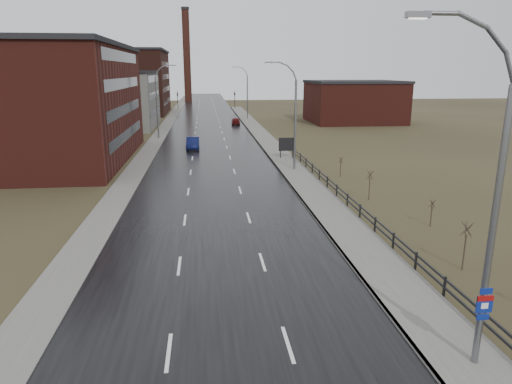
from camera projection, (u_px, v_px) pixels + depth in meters
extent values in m
cube|color=black|center=(209.00, 139.00, 71.34)|extent=(14.00, 300.00, 0.06)
cube|color=#595651|center=(294.00, 172.00, 48.25)|extent=(3.20, 180.00, 0.18)
cube|color=slate|center=(280.00, 172.00, 48.08)|extent=(0.16, 180.00, 0.18)
cube|color=#595651|center=(156.00, 140.00, 70.45)|extent=(2.40, 260.00, 0.12)
cube|color=#471914|center=(29.00, 106.00, 53.01)|extent=(22.00, 28.00, 13.00)
cube|color=black|center=(21.00, 45.00, 51.27)|extent=(22.44, 28.56, 0.50)
cube|color=black|center=(127.00, 134.00, 55.09)|extent=(0.06, 22.40, 1.20)
cube|color=black|center=(126.00, 109.00, 54.32)|extent=(0.06, 22.40, 1.20)
cube|color=black|center=(124.00, 83.00, 53.55)|extent=(0.06, 22.40, 1.20)
cube|color=black|center=(122.00, 57.00, 52.78)|extent=(0.06, 22.40, 1.20)
cube|color=slate|center=(111.00, 101.00, 85.41)|extent=(16.00, 20.00, 10.00)
cube|color=black|center=(109.00, 72.00, 84.06)|extent=(16.32, 20.40, 0.50)
cube|color=black|center=(155.00, 111.00, 86.79)|extent=(0.06, 16.00, 1.20)
cube|color=black|center=(154.00, 95.00, 86.01)|extent=(0.06, 16.00, 1.20)
cube|color=black|center=(153.00, 79.00, 85.24)|extent=(0.06, 16.00, 1.20)
cube|color=#331611|center=(113.00, 83.00, 113.04)|extent=(26.00, 24.00, 15.00)
cube|color=black|center=(110.00, 50.00, 111.05)|extent=(26.52, 24.48, 0.50)
cube|color=black|center=(167.00, 101.00, 115.60)|extent=(0.06, 19.20, 1.20)
cube|color=black|center=(166.00, 89.00, 114.83)|extent=(0.06, 19.20, 1.20)
cube|color=black|center=(166.00, 77.00, 114.06)|extent=(0.06, 19.20, 1.20)
cube|color=black|center=(165.00, 64.00, 113.28)|extent=(0.06, 19.20, 1.20)
cube|color=#471914|center=(354.00, 103.00, 94.72)|extent=(18.00, 16.00, 8.00)
cube|color=black|center=(355.00, 82.00, 93.63)|extent=(18.36, 16.32, 0.50)
cylinder|color=#331611|center=(187.00, 57.00, 153.28)|extent=(2.40, 2.40, 30.00)
cylinder|color=black|center=(185.00, 8.00, 149.35)|extent=(2.70, 2.70, 0.80)
cylinder|color=slate|center=(492.00, 237.00, 15.31)|extent=(0.24, 0.24, 10.00)
cylinder|color=slate|center=(510.00, 69.00, 13.89)|extent=(0.57, 0.14, 1.12)
cylinder|color=slate|center=(497.00, 40.00, 13.62)|extent=(0.91, 0.14, 0.91)
cylinder|color=slate|center=(473.00, 21.00, 13.39)|extent=(1.12, 0.14, 0.57)
cylinder|color=slate|center=(443.00, 13.00, 13.24)|extent=(1.15, 0.14, 0.14)
cube|color=slate|center=(418.00, 15.00, 13.17)|extent=(0.70, 0.28, 0.18)
cube|color=silver|center=(418.00, 18.00, 13.20)|extent=(0.50, 0.20, 0.04)
cube|color=navy|center=(486.00, 291.00, 15.70)|extent=(0.45, 0.04, 0.22)
cube|color=navy|center=(484.00, 304.00, 15.83)|extent=(0.60, 0.04, 0.65)
cube|color=maroon|center=(486.00, 298.00, 15.76)|extent=(0.60, 0.04, 0.20)
cube|color=navy|center=(483.00, 317.00, 15.96)|extent=(0.45, 0.04, 0.22)
cube|color=silver|center=(485.00, 306.00, 15.82)|extent=(0.26, 0.02, 0.22)
cylinder|color=slate|center=(295.00, 126.00, 48.03)|extent=(0.24, 0.24, 9.50)
cylinder|color=slate|center=(295.00, 76.00, 46.69)|extent=(0.51, 0.14, 0.98)
cylinder|color=slate|center=(290.00, 69.00, 46.45)|extent=(0.81, 0.14, 0.81)
cylinder|color=slate|center=(283.00, 64.00, 46.25)|extent=(0.98, 0.14, 0.51)
cylinder|color=slate|center=(275.00, 62.00, 46.12)|extent=(1.01, 0.14, 0.14)
cube|color=slate|center=(269.00, 63.00, 46.06)|extent=(0.70, 0.28, 0.18)
cube|color=silver|center=(269.00, 64.00, 46.09)|extent=(0.50, 0.20, 0.04)
cylinder|color=slate|center=(157.00, 108.00, 71.19)|extent=(0.24, 0.24, 9.50)
cylinder|color=slate|center=(156.00, 74.00, 69.88)|extent=(0.51, 0.14, 0.98)
cylinder|color=slate|center=(159.00, 69.00, 69.75)|extent=(0.81, 0.14, 0.81)
cylinder|color=slate|center=(164.00, 66.00, 69.70)|extent=(0.98, 0.14, 0.51)
cylinder|color=slate|center=(169.00, 65.00, 69.75)|extent=(1.01, 0.14, 0.14)
cube|color=slate|center=(174.00, 65.00, 69.84)|extent=(0.70, 0.28, 0.18)
cube|color=silver|center=(174.00, 66.00, 69.87)|extent=(0.50, 0.20, 0.04)
cylinder|color=slate|center=(247.00, 98.00, 99.89)|extent=(0.24, 0.24, 9.50)
cylinder|color=slate|center=(246.00, 73.00, 98.55)|extent=(0.51, 0.14, 0.98)
cylinder|color=slate|center=(244.00, 70.00, 98.32)|extent=(0.81, 0.14, 0.81)
cylinder|color=slate|center=(241.00, 68.00, 98.12)|extent=(0.98, 0.14, 0.51)
cylinder|color=slate|center=(237.00, 67.00, 97.98)|extent=(1.01, 0.14, 0.14)
cube|color=slate|center=(234.00, 67.00, 97.92)|extent=(0.70, 0.28, 0.18)
cube|color=silver|center=(234.00, 68.00, 97.95)|extent=(0.50, 0.20, 0.04)
cube|color=black|center=(482.00, 321.00, 18.54)|extent=(0.10, 0.10, 1.10)
cube|color=black|center=(444.00, 287.00, 21.42)|extent=(0.10, 0.10, 1.10)
cube|color=black|center=(416.00, 262.00, 24.30)|extent=(0.10, 0.10, 1.10)
cube|color=black|center=(393.00, 241.00, 27.18)|extent=(0.10, 0.10, 1.10)
cube|color=black|center=(375.00, 225.00, 30.06)|extent=(0.10, 0.10, 1.10)
cube|color=black|center=(360.00, 212.00, 32.95)|extent=(0.10, 0.10, 1.10)
cube|color=black|center=(347.00, 200.00, 35.83)|extent=(0.10, 0.10, 1.10)
cube|color=black|center=(337.00, 191.00, 38.71)|extent=(0.10, 0.10, 1.10)
cube|color=black|center=(327.00, 182.00, 41.59)|extent=(0.10, 0.10, 1.10)
cube|color=black|center=(319.00, 175.00, 44.47)|extent=(0.10, 0.10, 1.10)
cube|color=black|center=(312.00, 169.00, 47.35)|extent=(0.10, 0.10, 1.10)
cube|color=black|center=(306.00, 163.00, 50.23)|extent=(0.10, 0.10, 1.10)
cube|color=black|center=(300.00, 158.00, 53.11)|extent=(0.10, 0.10, 1.10)
cube|color=black|center=(295.00, 154.00, 56.00)|extent=(0.10, 0.10, 1.10)
cube|color=black|center=(363.00, 208.00, 32.36)|extent=(0.08, 53.00, 0.10)
cube|color=black|center=(362.00, 214.00, 32.47)|extent=(0.08, 53.00, 0.10)
cylinder|color=#382D23|center=(464.00, 252.00, 24.38)|extent=(0.08, 0.08, 2.00)
cylinder|color=#382D23|center=(468.00, 229.00, 24.05)|extent=(0.04, 0.67, 0.79)
cylinder|color=#382D23|center=(467.00, 229.00, 24.09)|extent=(0.64, 0.25, 0.80)
cylinder|color=#382D23|center=(466.00, 229.00, 24.07)|extent=(0.38, 0.57, 0.81)
cylinder|color=#382D23|center=(467.00, 230.00, 24.01)|extent=(0.38, 0.57, 0.81)
cylinder|color=#382D23|center=(468.00, 230.00, 24.00)|extent=(0.64, 0.25, 0.80)
cylinder|color=#382D23|center=(431.00, 216.00, 31.34)|extent=(0.08, 0.08, 1.42)
cylinder|color=#382D23|center=(433.00, 204.00, 31.11)|extent=(0.04, 0.48, 0.57)
cylinder|color=#382D23|center=(432.00, 203.00, 31.15)|extent=(0.46, 0.19, 0.57)
cylinder|color=#382D23|center=(432.00, 204.00, 31.12)|extent=(0.28, 0.41, 0.58)
cylinder|color=#382D23|center=(432.00, 204.00, 31.07)|extent=(0.28, 0.41, 0.58)
cylinder|color=#382D23|center=(433.00, 204.00, 31.06)|extent=(0.46, 0.19, 0.57)
cylinder|color=#382D23|center=(369.00, 189.00, 37.73)|extent=(0.08, 0.08, 1.85)
cylinder|color=#382D23|center=(371.00, 175.00, 37.43)|extent=(0.04, 0.62, 0.73)
cylinder|color=#382D23|center=(370.00, 175.00, 37.47)|extent=(0.59, 0.23, 0.74)
cylinder|color=#382D23|center=(370.00, 175.00, 37.45)|extent=(0.35, 0.53, 0.75)
cylinder|color=#382D23|center=(370.00, 175.00, 37.39)|extent=(0.35, 0.53, 0.75)
cylinder|color=#382D23|center=(371.00, 175.00, 37.38)|extent=(0.59, 0.23, 0.74)
cylinder|color=#382D23|center=(340.00, 169.00, 46.12)|extent=(0.08, 0.08, 1.50)
cylinder|color=#382D23|center=(341.00, 160.00, 45.88)|extent=(0.04, 0.51, 0.60)
cylinder|color=#382D23|center=(341.00, 160.00, 45.92)|extent=(0.49, 0.20, 0.61)
cylinder|color=#382D23|center=(340.00, 160.00, 45.90)|extent=(0.29, 0.43, 0.61)
cylinder|color=#382D23|center=(341.00, 160.00, 45.84)|extent=(0.29, 0.43, 0.61)
cylinder|color=#382D23|center=(341.00, 160.00, 45.83)|extent=(0.49, 0.20, 0.61)
cube|color=black|center=(280.00, 152.00, 55.13)|extent=(0.10, 0.10, 1.80)
cube|color=black|center=(293.00, 152.00, 55.29)|extent=(0.10, 0.10, 1.80)
cube|color=silver|center=(287.00, 144.00, 54.92)|extent=(1.91, 0.08, 1.51)
cube|color=black|center=(287.00, 144.00, 54.87)|extent=(2.01, 0.04, 1.61)
cylinder|color=black|center=(178.00, 100.00, 127.44)|extent=(0.16, 0.16, 5.20)
imported|color=black|center=(177.00, 92.00, 126.89)|extent=(0.58, 2.73, 1.10)
sphere|color=#FF190C|center=(177.00, 91.00, 126.67)|extent=(0.18, 0.18, 0.18)
cylinder|color=black|center=(235.00, 99.00, 129.17)|extent=(0.16, 0.16, 5.20)
imported|color=black|center=(235.00, 92.00, 128.62)|extent=(0.58, 2.73, 1.10)
sphere|color=#FF190C|center=(235.00, 91.00, 128.40)|extent=(0.18, 0.18, 0.18)
imported|color=#0C123C|center=(193.00, 143.00, 62.22)|extent=(1.74, 4.93, 1.62)
imported|color=#470C0B|center=(236.00, 121.00, 90.72)|extent=(1.93, 4.30, 1.44)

